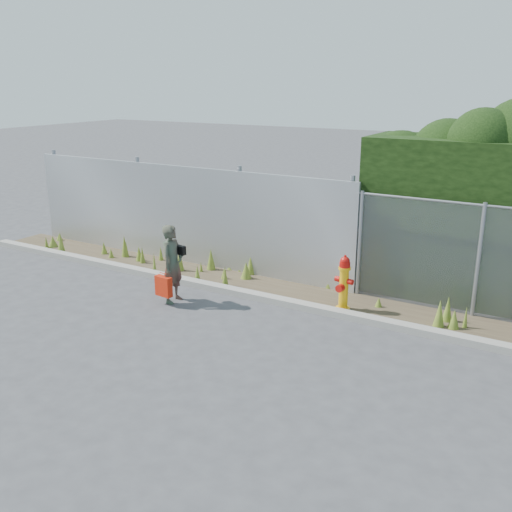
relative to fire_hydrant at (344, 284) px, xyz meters
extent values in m
plane|color=#3D3D40|center=(-1.11, -2.11, -0.51)|extent=(80.00, 80.00, 0.00)
cube|color=gray|center=(-1.11, -0.31, -0.45)|extent=(16.00, 0.22, 0.12)
cube|color=#443727|center=(-1.11, 0.29, -0.50)|extent=(16.00, 1.20, 0.01)
cone|color=#536D20|center=(-2.46, 0.87, -0.28)|extent=(0.20, 0.20, 0.44)
cone|color=#536D20|center=(-4.99, 0.30, -0.31)|extent=(0.13, 0.13, 0.38)
cone|color=#536D20|center=(-3.36, 0.69, -0.27)|extent=(0.20, 0.20, 0.48)
cone|color=#536D20|center=(-3.91, 0.28, -0.26)|extent=(0.18, 0.18, 0.50)
cone|color=#536D20|center=(1.68, 0.10, -0.26)|extent=(0.19, 0.19, 0.49)
cone|color=#536D20|center=(-6.25, 0.38, -0.36)|extent=(0.15, 0.15, 0.30)
cone|color=#536D20|center=(-2.78, 0.32, -0.40)|extent=(0.13, 0.13, 0.22)
cone|color=#536D20|center=(-5.66, 0.46, -0.24)|extent=(0.17, 0.17, 0.53)
cone|color=#536D20|center=(-5.89, 0.23, -0.39)|extent=(0.13, 0.13, 0.23)
cone|color=#536D20|center=(-5.16, 0.38, -0.33)|extent=(0.17, 0.17, 0.34)
cone|color=#536D20|center=(-2.74, 0.90, -0.41)|extent=(0.13, 0.13, 0.20)
cone|color=#536D20|center=(0.53, 0.44, -0.41)|extent=(0.14, 0.14, 0.19)
cone|color=#536D20|center=(-3.00, 0.92, -0.41)|extent=(0.19, 0.19, 0.20)
cone|color=#536D20|center=(-7.15, -0.12, -0.24)|extent=(0.19, 0.19, 0.54)
cone|color=#536D20|center=(2.08, 0.28, -0.31)|extent=(0.08, 0.08, 0.39)
cone|color=#536D20|center=(-7.80, 0.18, -0.37)|extent=(0.24, 0.24, 0.27)
cone|color=#536D20|center=(-4.27, -0.14, -0.27)|extent=(0.09, 0.09, 0.48)
cone|color=#536D20|center=(-3.15, -0.12, -0.32)|extent=(0.14, 0.14, 0.36)
cone|color=#536D20|center=(-3.47, 0.45, -0.39)|extent=(0.08, 0.08, 0.23)
cone|color=#536D20|center=(-6.88, 0.92, -0.27)|extent=(0.10, 0.10, 0.48)
cone|color=#536D20|center=(1.92, 0.15, -0.34)|extent=(0.19, 0.19, 0.34)
cone|color=#536D20|center=(-0.66, 0.93, -0.24)|extent=(0.18, 0.18, 0.53)
cone|color=#536D20|center=(-5.61, 0.46, -0.31)|extent=(0.10, 0.10, 0.39)
cone|color=#536D20|center=(-7.85, 0.02, -0.35)|extent=(0.10, 0.10, 0.31)
cone|color=#536D20|center=(-2.39, 0.57, -0.33)|extent=(0.23, 0.23, 0.36)
cone|color=#536D20|center=(1.76, 0.41, -0.28)|extent=(0.18, 0.18, 0.45)
cone|color=#536D20|center=(-8.12, 0.66, -0.41)|extent=(0.18, 0.18, 0.20)
cone|color=#536D20|center=(-2.52, -0.04, -0.29)|extent=(0.14, 0.14, 0.42)
cone|color=#536D20|center=(-4.75, 0.67, -0.34)|extent=(0.12, 0.12, 0.33)
cube|color=#AEB0B5|center=(-4.36, 0.89, 0.59)|extent=(8.50, 0.08, 2.20)
cylinder|color=gray|center=(-8.41, 1.01, 0.64)|extent=(0.10, 0.10, 2.30)
cylinder|color=gray|center=(-5.61, 1.01, 0.64)|extent=(0.10, 0.10, 2.30)
cylinder|color=gray|center=(-2.81, 1.01, 0.64)|extent=(0.10, 0.10, 2.30)
cylinder|color=gray|center=(-0.31, 1.01, 0.64)|extent=(0.10, 0.10, 2.30)
cylinder|color=gray|center=(-0.06, 0.89, 0.52)|extent=(0.07, 0.07, 2.05)
cylinder|color=gray|center=(2.09, 0.89, 0.52)|extent=(0.07, 0.07, 2.05)
sphere|color=black|center=(0.27, 2.05, 1.85)|extent=(1.44, 1.44, 1.44)
sphere|color=black|center=(1.13, 2.09, 2.13)|extent=(1.39, 1.39, 1.39)
sphere|color=black|center=(1.80, 1.74, 2.43)|extent=(1.25, 1.25, 1.25)
cylinder|color=#F0AB0C|center=(0.00, 0.01, -0.48)|extent=(0.26, 0.26, 0.06)
cylinder|color=#F0AB0C|center=(0.00, 0.01, -0.12)|extent=(0.17, 0.17, 0.78)
cylinder|color=#F0AB0C|center=(0.00, 0.01, 0.29)|extent=(0.22, 0.22, 0.05)
cylinder|color=#B20F0A|center=(0.00, 0.01, 0.36)|extent=(0.19, 0.19, 0.09)
sphere|color=#B20F0A|center=(0.00, 0.01, 0.42)|extent=(0.18, 0.18, 0.18)
cylinder|color=#B20F0A|center=(0.00, 0.01, 0.52)|extent=(0.05, 0.05, 0.05)
cylinder|color=#B20F0A|center=(-0.13, 0.01, 0.06)|extent=(0.09, 0.10, 0.10)
cylinder|color=#B20F0A|center=(0.13, 0.01, 0.06)|extent=(0.09, 0.10, 0.10)
cylinder|color=#B20F0A|center=(0.00, -0.12, -0.05)|extent=(0.14, 0.11, 0.14)
imported|color=#0F6344|center=(-2.92, -1.18, 0.23)|extent=(0.38, 0.56, 1.48)
cube|color=red|center=(-2.98, -1.41, -0.15)|extent=(0.34, 0.13, 0.38)
cylinder|color=red|center=(-2.98, -1.41, 0.11)|extent=(0.16, 0.01, 0.01)
cube|color=black|center=(-2.86, -1.02, 0.47)|extent=(0.22, 0.09, 0.17)
camera|label=1|loc=(3.47, -9.10, 3.49)|focal=40.00mm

